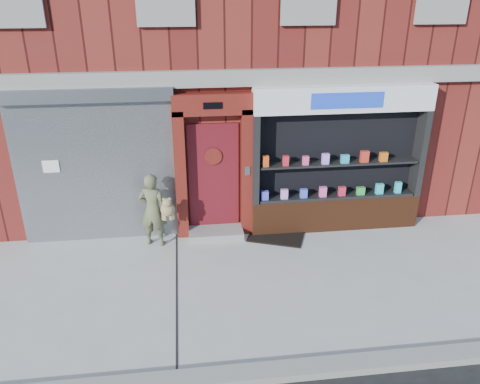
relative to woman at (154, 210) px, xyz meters
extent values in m
plane|color=#9E9E99|center=(1.94, -1.54, -0.75)|extent=(80.00, 80.00, 0.00)
cube|color=gray|center=(1.94, -3.69, -0.69)|extent=(60.00, 0.30, 0.12)
cube|color=#5D1815|center=(1.94, 4.46, 3.25)|extent=(12.00, 8.00, 8.00)
cube|color=gray|center=(1.94, 0.38, 2.40)|extent=(12.00, 0.16, 0.30)
cube|color=gray|center=(-1.06, 0.40, 0.65)|extent=(3.00, 0.10, 2.80)
cube|color=slate|center=(-1.06, 0.34, 2.17)|extent=(3.10, 0.30, 0.24)
cube|color=white|center=(-1.86, 0.34, 0.85)|extent=(0.30, 0.01, 0.24)
cube|color=#51120D|center=(0.54, 0.32, 0.55)|extent=(0.22, 0.28, 2.60)
cube|color=#51120D|center=(1.84, 0.32, 0.55)|extent=(0.22, 0.28, 2.60)
cube|color=#51120D|center=(1.19, 0.32, 1.95)|extent=(1.50, 0.28, 0.40)
cube|color=black|center=(1.19, 0.17, 1.95)|extent=(0.35, 0.01, 0.12)
cube|color=#581017|center=(1.19, 0.43, 0.45)|extent=(1.00, 0.06, 2.20)
cylinder|color=black|center=(1.19, 0.39, 0.90)|extent=(0.28, 0.02, 0.28)
cylinder|color=#51120D|center=(1.19, 0.38, 0.90)|extent=(0.34, 0.02, 0.34)
cube|color=gray|center=(1.19, 0.16, -0.68)|extent=(1.10, 0.55, 0.15)
cube|color=slate|center=(1.84, 0.17, 0.65)|extent=(0.10, 0.02, 0.18)
cube|color=#4F2512|center=(3.69, 0.26, -0.40)|extent=(3.50, 0.40, 0.70)
cube|color=black|center=(2.00, 0.26, 0.85)|extent=(0.12, 0.40, 1.80)
cube|color=black|center=(5.38, 0.26, 0.85)|extent=(0.12, 0.40, 1.80)
cube|color=black|center=(3.69, 0.45, 0.85)|extent=(3.30, 0.03, 1.80)
cube|color=black|center=(3.69, 0.26, -0.02)|extent=(3.20, 0.36, 0.06)
cube|color=black|center=(3.69, 0.26, 0.70)|extent=(3.20, 0.36, 0.04)
cube|color=white|center=(3.69, 0.26, 2.00)|extent=(3.50, 0.40, 0.50)
cube|color=blue|center=(3.69, 0.06, 2.00)|extent=(1.40, 0.01, 0.30)
cube|color=#4547EC|center=(2.19, 0.18, 0.10)|extent=(0.15, 0.09, 0.18)
cube|color=#D68CFC|center=(2.59, 0.18, 0.11)|extent=(0.14, 0.09, 0.20)
cube|color=blue|center=(2.99, 0.18, 0.10)|extent=(0.14, 0.09, 0.19)
cube|color=#F652A6|center=(3.39, 0.18, 0.11)|extent=(0.14, 0.09, 0.21)
cube|color=#C8233E|center=(3.79, 0.18, 0.11)|extent=(0.14, 0.09, 0.20)
cube|color=green|center=(4.19, 0.18, 0.09)|extent=(0.16, 0.09, 0.16)
cube|color=#26BDBF|center=(4.59, 0.18, 0.12)|extent=(0.15, 0.09, 0.22)
cube|color=#29BDCD|center=(4.99, 0.18, 0.13)|extent=(0.12, 0.09, 0.24)
cube|color=#E04D17|center=(2.19, 0.18, 0.83)|extent=(0.12, 0.09, 0.22)
cube|color=red|center=(2.59, 0.18, 0.82)|extent=(0.11, 0.09, 0.20)
cube|color=#EC4E7C|center=(2.99, 0.18, 0.81)|extent=(0.12, 0.09, 0.18)
cube|color=#BE8CFC|center=(3.39, 0.18, 0.82)|extent=(0.14, 0.09, 0.21)
cube|color=#26ACBF|center=(3.79, 0.18, 0.80)|extent=(0.16, 0.09, 0.17)
cube|color=red|center=(4.19, 0.18, 0.83)|extent=(0.16, 0.09, 0.23)
cube|color=orange|center=(4.59, 0.18, 0.81)|extent=(0.15, 0.09, 0.19)
imported|color=#565D3D|center=(-0.03, 0.01, -0.01)|extent=(0.62, 0.49, 1.49)
sphere|color=olive|center=(0.26, -0.14, 0.06)|extent=(0.27, 0.27, 0.27)
sphere|color=olive|center=(0.26, -0.18, 0.22)|extent=(0.18, 0.18, 0.18)
sphere|color=olive|center=(0.21, -0.18, 0.29)|extent=(0.06, 0.06, 0.06)
sphere|color=olive|center=(0.32, -0.18, 0.29)|extent=(0.06, 0.06, 0.06)
cylinder|color=olive|center=(0.18, -0.14, -0.08)|extent=(0.06, 0.06, 0.16)
cylinder|color=olive|center=(0.35, -0.14, -0.08)|extent=(0.06, 0.06, 0.16)
cylinder|color=olive|center=(0.21, -0.15, -0.08)|extent=(0.06, 0.06, 0.16)
cylinder|color=olive|center=(0.32, -0.15, -0.08)|extent=(0.06, 0.06, 0.16)
cube|color=black|center=(2.42, 0.01, -0.74)|extent=(1.30, 1.11, 0.03)
camera|label=1|loc=(0.63, -8.24, 3.91)|focal=35.00mm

